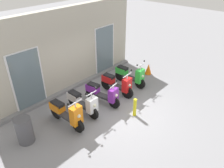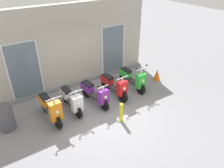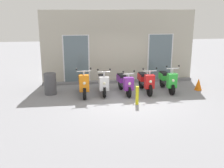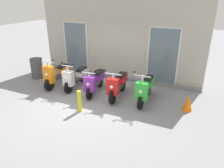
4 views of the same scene
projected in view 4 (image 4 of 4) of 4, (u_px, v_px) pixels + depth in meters
The scene contains 10 objects.
ground_plane at pixel (86, 102), 7.26m from camera, with size 40.00×40.00×0.00m, color gray.
storefront_facade at pixel (117, 40), 8.91m from camera, with size 7.22×0.50×3.40m.
scooter_orange at pixel (57, 74), 8.37m from camera, with size 0.61×1.62×1.26m.
scooter_white at pixel (76, 77), 8.18m from camera, with size 0.55×1.57×1.18m.
scooter_purple at pixel (95, 81), 7.73m from camera, with size 0.57×1.59×1.10m.
scooter_red at pixel (118, 85), 7.41m from camera, with size 0.63×1.62×1.17m.
scooter_green at pixel (145, 89), 7.09m from camera, with size 0.59×1.59×1.24m.
traffic_cone at pixel (188, 103), 6.61m from camera, with size 0.32×0.32×0.52m, color orange.
trash_bin at pixel (37, 68), 9.19m from camera, with size 0.50×0.50×0.88m, color #4C4C51.
curb_bollard at pixel (79, 101), 6.52m from camera, with size 0.12×0.12×0.70m, color yellow.
Camera 4 is at (3.50, -5.50, 3.38)m, focal length 33.72 mm.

